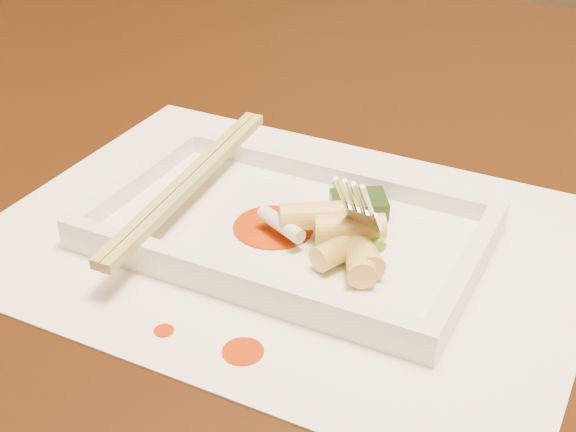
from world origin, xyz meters
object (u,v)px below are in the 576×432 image
at_px(chopstick_a, 185,179).
at_px(fork, 403,141).
at_px(placemat, 288,239).
at_px(table, 332,227).
at_px(plate_base, 288,233).

xyz_separation_m(chopstick_a, fork, (0.15, 0.02, 0.06)).
height_order(placemat, chopstick_a, chopstick_a).
xyz_separation_m(table, fork, (0.11, -0.16, 0.18)).
height_order(table, placemat, placemat).
bearing_deg(fork, plate_base, -165.58).
bearing_deg(fork, chopstick_a, -173.25).
bearing_deg(placemat, plate_base, 0.00).
bearing_deg(plate_base, table, 103.77).
height_order(placemat, fork, fork).
bearing_deg(placemat, table, 103.77).
distance_m(chopstick_a, fork, 0.16).
relative_size(plate_base, chopstick_a, 1.14).
relative_size(plate_base, fork, 1.86).
xyz_separation_m(placemat, fork, (0.07, 0.02, 0.08)).
bearing_deg(table, plate_base, -76.23).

